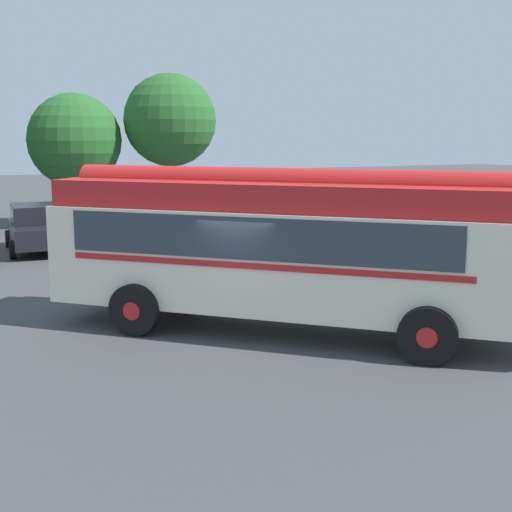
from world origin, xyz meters
The scene contains 7 objects.
ground_plane centered at (0.00, 0.00, 0.00)m, with size 120.00×120.00×0.00m, color #3D3D3F.
vintage_bus centered at (0.72, -0.21, 1.89)m, with size 9.02×8.68×3.49m.
car_near_left centered at (-2.72, 12.74, 0.85)m, with size 2.10×4.27×1.66m.
car_mid_left centered at (-0.30, 12.61, 0.85)m, with size 2.30×4.36×1.66m.
car_mid_right centered at (2.60, 11.72, 0.85)m, with size 2.12×4.28×1.66m.
tree_centre centered at (-0.01, 19.31, 3.86)m, with size 4.18×4.18×5.94m.
tree_right_of_centre centered at (4.05, 18.41, 4.84)m, with size 4.23×4.23×6.85m.
Camera 1 is at (-5.98, -13.41, 4.24)m, focal length 50.00 mm.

